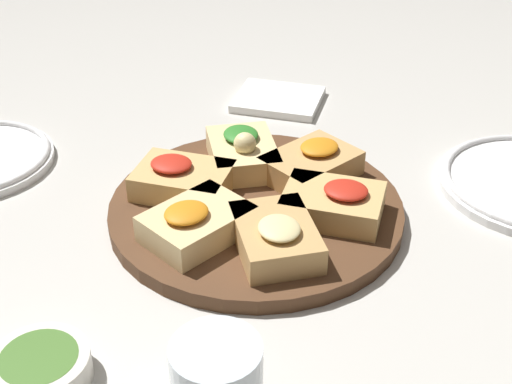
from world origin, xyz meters
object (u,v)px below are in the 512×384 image
Objects in this scene: napkin_stack at (278,100)px; dipping_bowl at (41,367)px; serving_board at (256,210)px; water_glass at (217,384)px.

dipping_bowl is (0.21, 0.53, 0.01)m from napkin_stack.
serving_board reaches higher than napkin_stack.
napkin_stack is 1.44× the size of dipping_bowl.
water_glass reaches higher than dipping_bowl.
dipping_bowl is at bearing 52.96° from serving_board.
napkin_stack is (-0.07, -0.57, -0.03)m from water_glass.
water_glass is 0.15m from dipping_bowl.
napkin_stack is (-0.03, -0.29, -0.00)m from serving_board.
water_glass is 0.57m from napkin_stack.
dipping_bowl is (0.18, 0.24, 0.01)m from serving_board.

